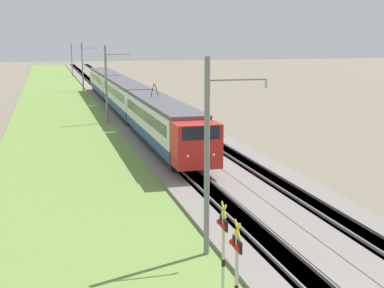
{
  "coord_description": "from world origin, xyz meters",
  "views": [
    {
      "loc": [
        -12.5,
        8.54,
        8.63
      ],
      "look_at": [
        18.86,
        0.0,
        2.2
      ],
      "focal_mm": 50.0,
      "sensor_mm": 36.0,
      "label": 1
    }
  ],
  "objects_px": {
    "passenger_train": "(125,95)",
    "crossing_signal_near": "(236,266)",
    "catenary_mast_distant": "(72,59)",
    "crossing_signal_aux": "(223,242)",
    "catenary_mast_mid": "(107,84)",
    "catenary_mast_far": "(83,66)",
    "catenary_mast_near": "(208,156)"
  },
  "relations": [
    {
      "from": "passenger_train",
      "to": "catenary_mast_near",
      "type": "relative_size",
      "value": 7.68
    },
    {
      "from": "crossing_signal_aux",
      "to": "catenary_mast_near",
      "type": "bearing_deg",
      "value": -99.58
    },
    {
      "from": "crossing_signal_near",
      "to": "catenary_mast_distant",
      "type": "relative_size",
      "value": 0.45
    },
    {
      "from": "crossing_signal_aux",
      "to": "catenary_mast_far",
      "type": "distance_m",
      "value": 74.55
    },
    {
      "from": "catenary_mast_near",
      "to": "catenary_mast_mid",
      "type": "xyz_separation_m",
      "value": [
        35.39,
        -0.0,
        -0.01
      ]
    },
    {
      "from": "crossing_signal_near",
      "to": "catenary_mast_distant",
      "type": "xyz_separation_m",
      "value": [
        111.83,
        -0.87,
        1.86
      ]
    },
    {
      "from": "catenary_mast_mid",
      "to": "catenary_mast_far",
      "type": "relative_size",
      "value": 0.99
    },
    {
      "from": "crossing_signal_aux",
      "to": "crossing_signal_near",
      "type": "bearing_deg",
      "value": 83.05
    },
    {
      "from": "passenger_train",
      "to": "crossing_signal_near",
      "type": "height_order",
      "value": "passenger_train"
    },
    {
      "from": "catenary_mast_far",
      "to": "catenary_mast_distant",
      "type": "bearing_deg",
      "value": -0.0
    },
    {
      "from": "catenary_mast_near",
      "to": "catenary_mast_far",
      "type": "xyz_separation_m",
      "value": [
        70.77,
        0.0,
        0.02
      ]
    },
    {
      "from": "crossing_signal_aux",
      "to": "catenary_mast_far",
      "type": "bearing_deg",
      "value": -90.49
    },
    {
      "from": "passenger_train",
      "to": "catenary_mast_near",
      "type": "bearing_deg",
      "value": -3.64
    },
    {
      "from": "crossing_signal_near",
      "to": "catenary_mast_near",
      "type": "height_order",
      "value": "catenary_mast_near"
    },
    {
      "from": "crossing_signal_aux",
      "to": "catenary_mast_far",
      "type": "relative_size",
      "value": 0.43
    },
    {
      "from": "passenger_train",
      "to": "crossing_signal_aux",
      "type": "height_order",
      "value": "passenger_train"
    },
    {
      "from": "passenger_train",
      "to": "catenary_mast_distant",
      "type": "relative_size",
      "value": 7.93
    },
    {
      "from": "catenary_mast_near",
      "to": "passenger_train",
      "type": "bearing_deg",
      "value": -3.64
    },
    {
      "from": "catenary_mast_near",
      "to": "crossing_signal_aux",
      "type": "bearing_deg",
      "value": 170.42
    },
    {
      "from": "crossing_signal_near",
      "to": "catenary_mast_far",
      "type": "height_order",
      "value": "catenary_mast_far"
    },
    {
      "from": "passenger_train",
      "to": "catenary_mast_far",
      "type": "bearing_deg",
      "value": -175.02
    },
    {
      "from": "crossing_signal_aux",
      "to": "catenary_mast_distant",
      "type": "height_order",
      "value": "catenary_mast_distant"
    },
    {
      "from": "catenary_mast_distant",
      "to": "crossing_signal_near",
      "type": "bearing_deg",
      "value": 179.55
    },
    {
      "from": "crossing_signal_aux",
      "to": "catenary_mast_mid",
      "type": "relative_size",
      "value": 0.43
    },
    {
      "from": "crossing_signal_near",
      "to": "catenary_mast_distant",
      "type": "bearing_deg",
      "value": -90.45
    },
    {
      "from": "catenary_mast_near",
      "to": "catenary_mast_far",
      "type": "distance_m",
      "value": 70.77
    },
    {
      "from": "passenger_train",
      "to": "crossing_signal_near",
      "type": "xyz_separation_m",
      "value": [
        -46.54,
        3.47,
        -0.2
      ]
    },
    {
      "from": "passenger_train",
      "to": "crossing_signal_near",
      "type": "distance_m",
      "value": 46.67
    },
    {
      "from": "crossing_signal_near",
      "to": "crossing_signal_aux",
      "type": "distance_m",
      "value": 1.94
    },
    {
      "from": "catenary_mast_mid",
      "to": "crossing_signal_aux",
      "type": "bearing_deg",
      "value": 179.07
    },
    {
      "from": "crossing_signal_near",
      "to": "catenary_mast_mid",
      "type": "height_order",
      "value": "catenary_mast_mid"
    },
    {
      "from": "crossing_signal_aux",
      "to": "catenary_mast_near",
      "type": "distance_m",
      "value": 4.3
    }
  ]
}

